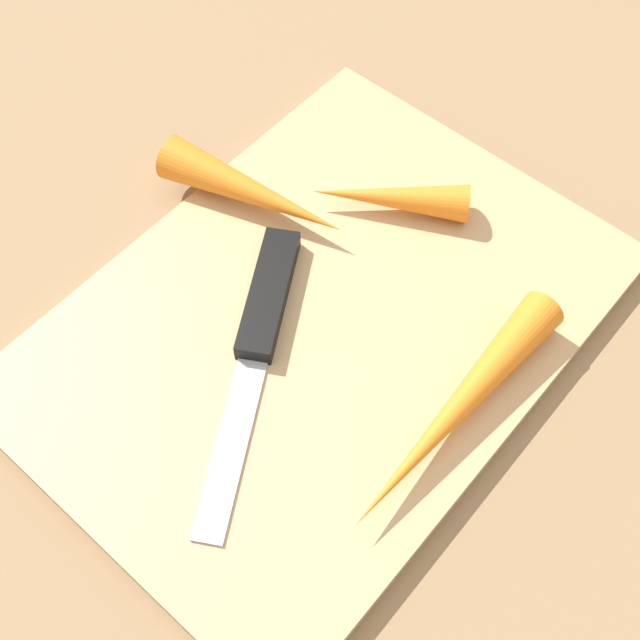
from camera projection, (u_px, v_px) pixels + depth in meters
ground_plane at (320, 330)px, 0.52m from camera, size 1.40×1.40×0.00m
cutting_board at (320, 325)px, 0.51m from camera, size 0.36×0.26×0.01m
knife at (264, 312)px, 0.50m from camera, size 0.18×0.12×0.01m
carrot_shortest at (389, 197)px, 0.54m from camera, size 0.08×0.10×0.03m
carrot_longest at (457, 408)px, 0.46m from camera, size 0.18×0.03×0.03m
carrot_medium at (253, 192)px, 0.54m from camera, size 0.06×0.13×0.03m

